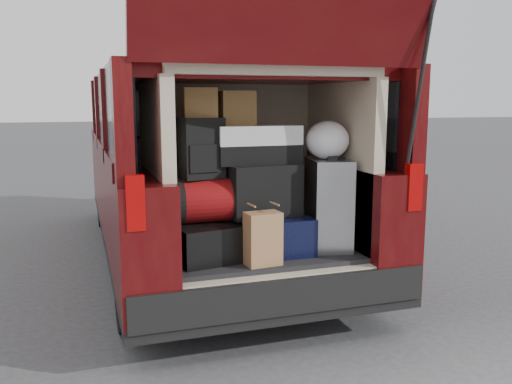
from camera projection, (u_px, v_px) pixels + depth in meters
ground at (267, 336)px, 3.62m from camera, size 80.00×80.00×0.00m
minivan at (203, 169)px, 5.20m from camera, size 1.90×5.35×2.77m
load_floor at (254, 284)px, 3.83m from camera, size 1.24×1.05×0.55m
black_hardshell at (201, 238)px, 3.54m from camera, size 0.52×0.65×0.23m
navy_hardshell at (270, 232)px, 3.69m from camera, size 0.47×0.57×0.25m
silver_roller at (328, 204)px, 3.71m from camera, size 0.34×0.45×0.62m
kraft_bag at (263, 239)px, 3.34m from camera, size 0.23×0.16×0.33m
red_duffel at (206, 200)px, 3.47m from camera, size 0.43×0.28×0.28m
black_soft_case at (262, 190)px, 3.60m from camera, size 0.51×0.34×0.35m
backpack at (201, 148)px, 3.43m from camera, size 0.30×0.21×0.38m
twotone_duffel at (256, 144)px, 3.60m from camera, size 0.56×0.30×0.25m
grocery_sack_lower at (200, 103)px, 3.43m from camera, size 0.23×0.19×0.19m
grocery_sack_upper at (236, 108)px, 3.56m from camera, size 0.23×0.18×0.22m
plastic_bag_right at (327, 140)px, 3.63m from camera, size 0.33×0.31×0.26m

